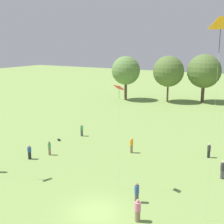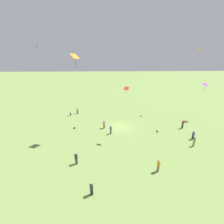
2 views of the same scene
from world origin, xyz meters
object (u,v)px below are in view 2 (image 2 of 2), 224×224
(kite_0, at_px, (38,53))
(kite_1, at_px, (126,91))
(person_7, at_px, (77,111))
(kite_2, at_px, (205,85))
(person_0, at_px, (183,124))
(person_3, at_px, (104,124))
(person_6, at_px, (111,130))
(person_8, at_px, (158,166))
(picnic_bag_0, at_px, (74,128))
(person_1, at_px, (193,135))
(picnic_bag_2, at_px, (141,116))
(person_9, at_px, (76,158))
(person_5, at_px, (194,142))
(kite_3, at_px, (200,53))
(kite_5, at_px, (75,59))
(person_10, at_px, (70,112))
(person_2, at_px, (92,189))

(kite_0, relative_size, kite_1, 1.75)
(person_7, bearing_deg, kite_2, -106.34)
(person_0, height_order, person_3, person_0)
(person_6, distance_m, person_8, 12.02)
(picnic_bag_0, bearing_deg, person_1, 166.94)
(person_1, xyz_separation_m, person_6, (15.00, -2.64, 0.05))
(picnic_bag_2, bearing_deg, person_7, -8.88)
(kite_2, bearing_deg, person_7, -166.60)
(person_9, bearing_deg, person_5, -66.09)
(person_9, relative_size, kite_1, 0.19)
(person_7, xyz_separation_m, kite_3, (-25.89, 6.89, 14.11))
(person_1, height_order, picnic_bag_0, person_1)
(person_7, xyz_separation_m, person_9, (-3.26, 19.75, 0.06))
(person_9, distance_m, picnic_bag_0, 11.40)
(kite_1, bearing_deg, picnic_bag_0, -138.30)
(person_1, bearing_deg, kite_0, -55.79)
(person_0, relative_size, person_1, 1.08)
(person_6, distance_m, kite_3, 22.88)
(person_8, relative_size, kite_5, 0.13)
(person_3, relative_size, person_10, 1.08)
(person_1, xyz_separation_m, person_2, (17.55, 11.01, 0.02))
(person_1, distance_m, person_8, 12.00)
(person_3, relative_size, kite_3, 0.11)
(person_6, height_order, person_7, person_6)
(person_2, relative_size, kite_0, 0.10)
(person_3, bearing_deg, kite_1, 50.63)
(person_8, xyz_separation_m, kite_5, (11.65, -10.21, 12.99))
(person_2, distance_m, picnic_bag_0, 17.03)
(person_3, xyz_separation_m, picnic_bag_2, (-9.30, -6.19, -0.68))
(person_1, xyz_separation_m, picnic_bag_2, (7.01, -11.33, -0.63))
(person_10, relative_size, kite_5, 0.11)
(kite_5, bearing_deg, kite_3, 1.64)
(kite_2, height_order, picnic_bag_2, kite_2)
(kite_5, bearing_deg, person_0, -4.03)
(picnic_bag_0, distance_m, picnic_bag_2, 16.73)
(person_7, bearing_deg, person_8, -154.96)
(person_8, bearing_deg, kite_3, -144.98)
(person_3, height_order, kite_0, kite_0)
(person_9, xyz_separation_m, person_10, (4.84, -18.53, -0.09))
(person_5, bearing_deg, person_6, 58.16)
(person_7, distance_m, person_9, 20.02)
(person_6, height_order, kite_1, kite_1)
(person_2, xyz_separation_m, picnic_bag_2, (-10.54, -22.33, -0.65))
(person_0, relative_size, kite_2, 0.21)
(person_0, height_order, picnic_bag_2, person_0)
(person_8, height_order, kite_3, kite_3)
(person_1, relative_size, person_5, 0.99)
(person_0, xyz_separation_m, kite_5, (20.94, 2.04, 13.04))
(person_7, height_order, kite_0, kite_0)
(person_3, relative_size, person_6, 1.02)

